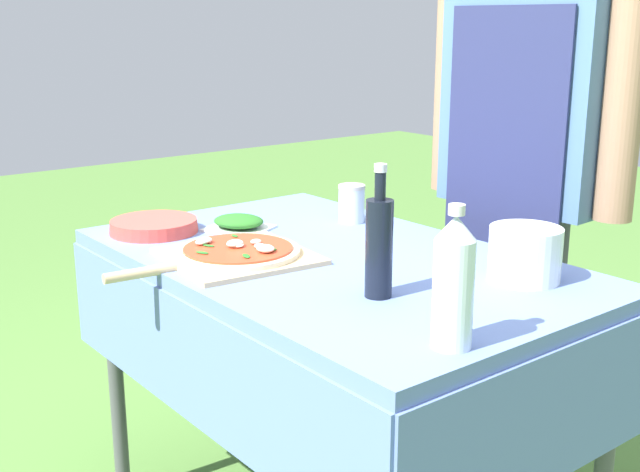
{
  "coord_description": "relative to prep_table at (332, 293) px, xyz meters",
  "views": [
    {
      "loc": [
        1.43,
        -1.17,
        1.36
      ],
      "look_at": [
        -0.05,
        0.0,
        0.86
      ],
      "focal_mm": 45.0,
      "sensor_mm": 36.0,
      "label": 1
    }
  ],
  "objects": [
    {
      "name": "pizza_on_peel",
      "position": [
        -0.12,
        -0.2,
        0.11
      ],
      "size": [
        0.35,
        0.5,
        0.05
      ],
      "rotation": [
        0.0,
        0.0,
        -0.1
      ],
      "color": "#D1B27F",
      "rests_on": "prep_table"
    },
    {
      "name": "prep_table",
      "position": [
        0.0,
        0.0,
        0.0
      ],
      "size": [
        1.27,
        0.79,
        0.82
      ],
      "color": "#607AB7",
      "rests_on": "ground"
    },
    {
      "name": "water_bottle",
      "position": [
        0.56,
        -0.19,
        0.21
      ],
      "size": [
        0.07,
        0.07,
        0.25
      ],
      "color": "silver",
      "rests_on": "prep_table"
    },
    {
      "name": "herb_container",
      "position": [
        -0.36,
        -0.04,
        0.11
      ],
      "size": [
        0.21,
        0.2,
        0.04
      ],
      "rotation": [
        0.0,
        0.0,
        0.46
      ],
      "color": "silver",
      "rests_on": "prep_table"
    },
    {
      "name": "oil_bottle",
      "position": [
        0.28,
        -0.11,
        0.2
      ],
      "size": [
        0.06,
        0.06,
        0.28
      ],
      "color": "black",
      "rests_on": "prep_table"
    },
    {
      "name": "sauce_jar",
      "position": [
        -0.23,
        0.26,
        0.14
      ],
      "size": [
        0.08,
        0.08,
        0.11
      ],
      "color": "silver",
      "rests_on": "prep_table"
    },
    {
      "name": "mixing_tub",
      "position": [
        0.4,
        0.21,
        0.15
      ],
      "size": [
        0.16,
        0.16,
        0.12
      ],
      "primitive_type": "cylinder",
      "color": "silver",
      "rests_on": "prep_table"
    },
    {
      "name": "person_cook",
      "position": [
        0.05,
        0.66,
        0.29
      ],
      "size": [
        0.64,
        0.24,
        1.71
      ],
      "rotation": [
        0.0,
        0.0,
        3.21
      ],
      "color": "#4C4C51",
      "rests_on": "ground"
    },
    {
      "name": "plate_stack",
      "position": [
        -0.47,
        -0.23,
        0.11
      ],
      "size": [
        0.23,
        0.23,
        0.03
      ],
      "color": "#DB4C42",
      "rests_on": "prep_table"
    }
  ]
}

